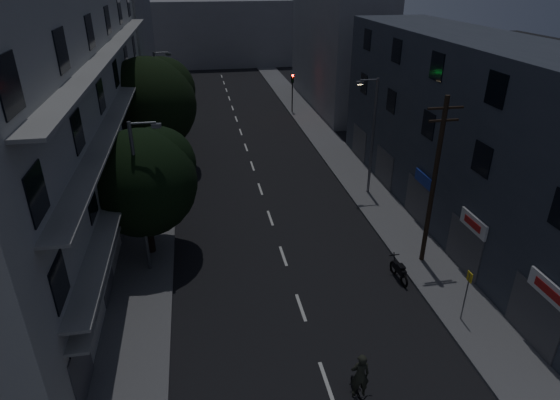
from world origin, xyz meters
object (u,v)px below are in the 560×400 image
object	(u,v)px
motorcycle	(399,271)
cyclist	(359,388)
utility_pole	(434,180)
bus_stop_sign	(467,287)

from	to	relation	value
motorcycle	cyclist	bearing A→B (deg)	-126.59
utility_pole	cyclist	distance (m)	11.30
utility_pole	cyclist	size ratio (longest dim) A/B	3.77
utility_pole	motorcycle	size ratio (longest dim) A/B	4.70
utility_pole	bus_stop_sign	distance (m)	5.71
bus_stop_sign	cyclist	bearing A→B (deg)	-150.33
motorcycle	cyclist	xyz separation A→B (m)	(-4.60, -7.02, 0.32)
utility_pole	motorcycle	distance (m)	4.94
bus_stop_sign	cyclist	distance (m)	7.07
utility_pole	cyclist	world-z (taller)	utility_pole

